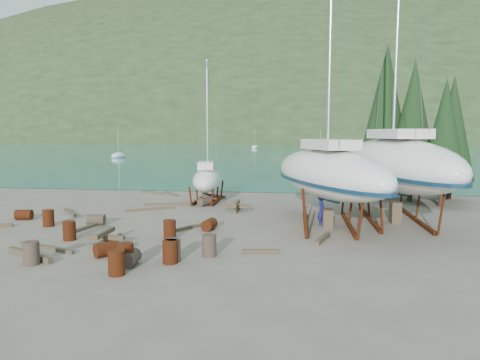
# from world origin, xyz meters

# --- Properties ---
(ground) EXTENTS (600.00, 600.00, 0.00)m
(ground) POSITION_xyz_m (0.00, 0.00, 0.00)
(ground) COLOR #645C4F
(ground) RESTS_ON ground
(bay_water) EXTENTS (700.00, 700.00, 0.00)m
(bay_water) POSITION_xyz_m (0.00, 315.00, 0.01)
(bay_water) COLOR #186A7B
(bay_water) RESTS_ON ground
(far_hill) EXTENTS (800.00, 360.00, 110.00)m
(far_hill) POSITION_xyz_m (0.00, 320.00, 0.00)
(far_hill) COLOR #213118
(far_hill) RESTS_ON ground
(far_house_left) EXTENTS (6.60, 5.60, 5.60)m
(far_house_left) POSITION_xyz_m (-60.00, 190.00, 2.92)
(far_house_left) COLOR beige
(far_house_left) RESTS_ON ground
(far_house_center) EXTENTS (6.60, 5.60, 5.60)m
(far_house_center) POSITION_xyz_m (-20.00, 190.00, 2.92)
(far_house_center) COLOR beige
(far_house_center) RESTS_ON ground
(far_house_right) EXTENTS (6.60, 5.60, 5.60)m
(far_house_right) POSITION_xyz_m (30.00, 190.00, 2.92)
(far_house_right) COLOR beige
(far_house_right) RESTS_ON ground
(cypress_near_right) EXTENTS (3.60, 3.60, 10.00)m
(cypress_near_right) POSITION_xyz_m (12.50, 12.00, 5.79)
(cypress_near_right) COLOR black
(cypress_near_right) RESTS_ON ground
(cypress_mid_right) EXTENTS (3.06, 3.06, 8.50)m
(cypress_mid_right) POSITION_xyz_m (14.00, 10.00, 4.92)
(cypress_mid_right) COLOR black
(cypress_mid_right) RESTS_ON ground
(cypress_back_left) EXTENTS (4.14, 4.14, 11.50)m
(cypress_back_left) POSITION_xyz_m (11.00, 14.00, 6.66)
(cypress_back_left) COLOR black
(cypress_back_left) RESTS_ON ground
(cypress_far_right) EXTENTS (3.24, 3.24, 9.00)m
(cypress_far_right) POSITION_xyz_m (15.50, 13.00, 5.21)
(cypress_far_right) COLOR black
(cypress_far_right) RESTS_ON ground
(moored_boat_left) EXTENTS (2.00, 5.00, 6.05)m
(moored_boat_left) POSITION_xyz_m (-30.00, 60.00, 0.39)
(moored_boat_left) COLOR white
(moored_boat_left) RESTS_ON ground
(moored_boat_mid) EXTENTS (2.00, 5.00, 6.05)m
(moored_boat_mid) POSITION_xyz_m (10.00, 80.00, 0.39)
(moored_boat_mid) COLOR white
(moored_boat_mid) RESTS_ON ground
(moored_boat_far) EXTENTS (2.00, 5.00, 6.05)m
(moored_boat_far) POSITION_xyz_m (-8.00, 110.00, 0.39)
(moored_boat_far) COLOR white
(moored_boat_far) RESTS_ON ground
(large_sailboat_near) EXTENTS (7.26, 11.53, 17.54)m
(large_sailboat_near) POSITION_xyz_m (6.00, 3.01, 2.83)
(large_sailboat_near) COLOR white
(large_sailboat_near) RESTS_ON ground
(large_sailboat_far) EXTENTS (6.47, 12.88, 19.57)m
(large_sailboat_far) POSITION_xyz_m (9.74, 4.70, 3.19)
(large_sailboat_far) COLOR white
(large_sailboat_far) RESTS_ON ground
(small_sailboat_shore) EXTENTS (2.82, 6.42, 9.94)m
(small_sailboat_shore) POSITION_xyz_m (-1.88, 9.64, 1.65)
(small_sailboat_shore) COLOR white
(small_sailboat_shore) RESTS_ON ground
(worker) EXTENTS (0.55, 0.67, 1.56)m
(worker) POSITION_xyz_m (5.71, 3.14, 0.78)
(worker) COLOR navy
(worker) RESTS_ON ground
(drum_0) EXTENTS (0.58, 0.58, 0.88)m
(drum_0) POSITION_xyz_m (-5.99, -1.64, 0.44)
(drum_0) COLOR #5A2C0F
(drum_0) RESTS_ON ground
(drum_1) EXTENTS (0.61, 0.90, 0.58)m
(drum_1) POSITION_xyz_m (-1.75, -4.93, 0.29)
(drum_1) COLOR #2D2823
(drum_1) RESTS_ON ground
(drum_2) EXTENTS (0.96, 0.71, 0.58)m
(drum_2) POSITION_xyz_m (-10.97, 2.37, 0.29)
(drum_2) COLOR #5A2C0F
(drum_2) RESTS_ON ground
(drum_3) EXTENTS (0.58, 0.58, 0.88)m
(drum_3) POSITION_xyz_m (-0.37, -4.44, 0.44)
(drum_3) COLOR #5A2C0F
(drum_3) RESTS_ON ground
(drum_5) EXTENTS (0.58, 0.58, 0.88)m
(drum_5) POSITION_xyz_m (0.91, -3.34, 0.44)
(drum_5) COLOR #2D2823
(drum_5) RESTS_ON ground
(drum_6) EXTENTS (0.74, 0.97, 0.58)m
(drum_6) POSITION_xyz_m (0.00, 1.15, 0.29)
(drum_6) COLOR #5A2C0F
(drum_6) RESTS_ON ground
(drum_7) EXTENTS (0.58, 0.58, 0.88)m
(drum_7) POSITION_xyz_m (-1.87, -5.06, 0.44)
(drum_7) COLOR #5A2C0F
(drum_7) RESTS_ON ground
(drum_8) EXTENTS (0.58, 0.58, 0.88)m
(drum_8) POSITION_xyz_m (-8.60, 0.95, 0.44)
(drum_8) COLOR #5A2C0F
(drum_8) RESTS_ON ground
(drum_9) EXTENTS (1.00, 0.78, 0.58)m
(drum_9) POSITION_xyz_m (-1.86, 9.98, 0.29)
(drum_9) COLOR #2D2823
(drum_9) RESTS_ON ground
(drum_10) EXTENTS (0.58, 0.58, 0.88)m
(drum_10) POSITION_xyz_m (-1.83, -5.99, 0.44)
(drum_10) COLOR #5A2C0F
(drum_10) RESTS_ON ground
(drum_11) EXTENTS (0.97, 1.05, 0.58)m
(drum_11) POSITION_xyz_m (-1.75, 8.21, 0.29)
(drum_11) COLOR #2D2823
(drum_11) RESTS_ON ground
(drum_12) EXTENTS (1.02, 1.04, 0.58)m
(drum_12) POSITION_xyz_m (-3.18, -3.88, 0.29)
(drum_12) COLOR #5A2C0F
(drum_12) RESTS_ON ground
(drum_14) EXTENTS (0.58, 0.58, 0.88)m
(drum_14) POSITION_xyz_m (-1.48, -0.80, 0.44)
(drum_14) COLOR #5A2C0F
(drum_14) RESTS_ON ground
(drum_15) EXTENTS (0.95, 0.69, 0.58)m
(drum_15) POSITION_xyz_m (-6.24, 1.55, 0.29)
(drum_15) COLOR #2D2823
(drum_15) RESTS_ON ground
(drum_16) EXTENTS (0.58, 0.58, 0.88)m
(drum_16) POSITION_xyz_m (-5.49, -5.27, 0.44)
(drum_16) COLOR #2D2823
(drum_16) RESTS_ON ground
(drum_17) EXTENTS (0.58, 0.58, 0.88)m
(drum_17) POSITION_xyz_m (-0.33, -4.20, 0.44)
(drum_17) COLOR #2D2823
(drum_17) RESTS_ON ground
(timber_0) EXTENTS (2.35, 1.40, 0.14)m
(timber_0) POSITION_xyz_m (-7.36, 13.57, 0.07)
(timber_0) COLOR brown
(timber_0) RESTS_ON ground
(timber_1) EXTENTS (0.81, 1.92, 0.19)m
(timber_1) POSITION_xyz_m (5.58, -0.25, 0.10)
(timber_1) COLOR brown
(timber_1) RESTS_ON ground
(timber_3) EXTENTS (3.08, 1.19, 0.15)m
(timber_3) POSITION_xyz_m (-6.17, -3.26, 0.07)
(timber_3) COLOR brown
(timber_3) RESTS_ON ground
(timber_5) EXTENTS (0.72, 2.95, 0.16)m
(timber_5) POSITION_xyz_m (-3.67, -2.13, 0.08)
(timber_5) COLOR brown
(timber_5) RESTS_ON ground
(timber_6) EXTENTS (1.63, 1.09, 0.19)m
(timber_6) POSITION_xyz_m (-1.67, 12.00, 0.10)
(timber_6) COLOR brown
(timber_6) RESTS_ON ground
(timber_7) EXTENTS (1.50, 0.38, 0.17)m
(timber_7) POSITION_xyz_m (2.91, -2.74, 0.09)
(timber_7) COLOR brown
(timber_7) RESTS_ON ground
(timber_9) EXTENTS (1.55, 1.81, 0.15)m
(timber_9) POSITION_xyz_m (-5.47, 12.94, 0.08)
(timber_9) COLOR brown
(timber_9) RESTS_ON ground
(timber_10) EXTENTS (3.01, 0.73, 0.16)m
(timber_10) POSITION_xyz_m (-4.34, 8.03, 0.08)
(timber_10) COLOR brown
(timber_10) RESTS_ON ground
(timber_11) EXTENTS (1.69, 2.33, 0.15)m
(timber_11) POSITION_xyz_m (-0.95, 1.49, 0.08)
(timber_11) COLOR brown
(timber_11) RESTS_ON ground
(timber_12) EXTENTS (0.64, 2.49, 0.17)m
(timber_12) POSITION_xyz_m (-6.30, 0.59, 0.08)
(timber_12) COLOR brown
(timber_12) RESTS_ON ground
(timber_15) EXTENTS (2.76, 1.68, 0.15)m
(timber_15) POSITION_xyz_m (-4.86, 6.16, 0.07)
(timber_15) COLOR brown
(timber_15) RESTS_ON ground
(timber_16) EXTENTS (2.67, 1.53, 0.23)m
(timber_16) POSITION_xyz_m (-6.10, -4.47, 0.11)
(timber_16) COLOR brown
(timber_16) RESTS_ON ground
(timber_17) EXTENTS (1.87, 2.07, 0.16)m
(timber_17) POSITION_xyz_m (-9.37, 4.48, 0.08)
(timber_17) COLOR brown
(timber_17) RESTS_ON ground
(timber_pile_fore) EXTENTS (1.80, 1.80, 0.60)m
(timber_pile_fore) POSITION_xyz_m (-4.08, -2.09, 0.30)
(timber_pile_fore) COLOR brown
(timber_pile_fore) RESTS_ON ground
(timber_pile_aft) EXTENTS (1.80, 1.80, 0.60)m
(timber_pile_aft) POSITION_xyz_m (0.66, 6.55, 0.30)
(timber_pile_aft) COLOR brown
(timber_pile_aft) RESTS_ON ground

